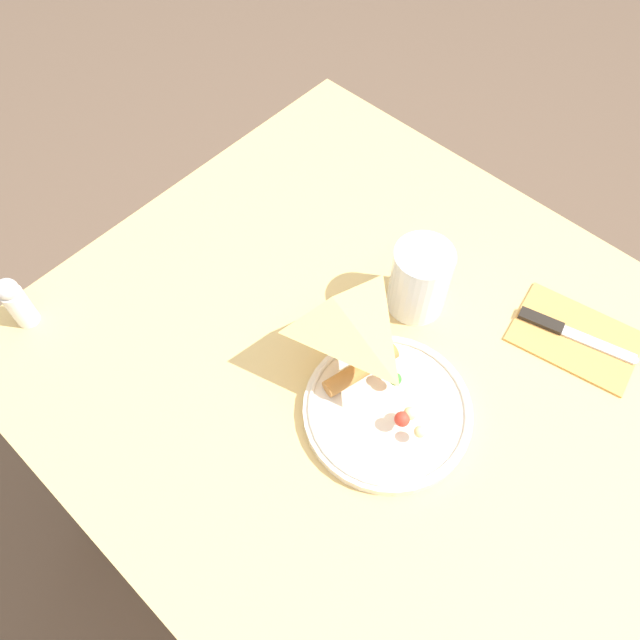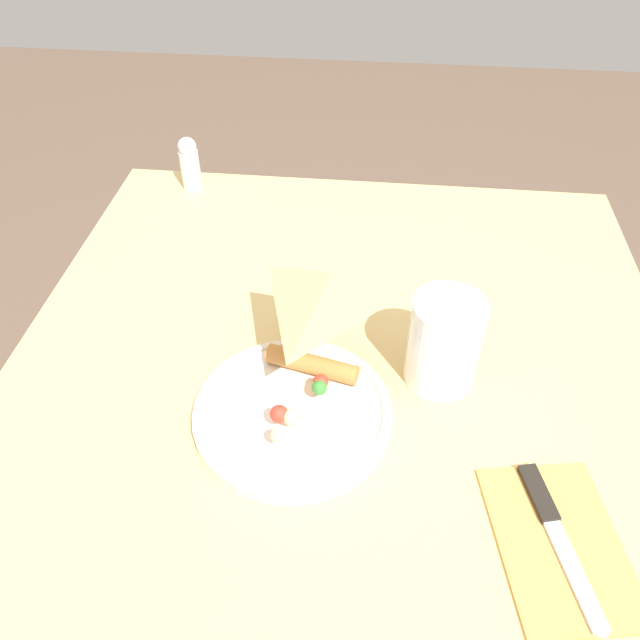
{
  "view_description": "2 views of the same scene",
  "coord_description": "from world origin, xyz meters",
  "px_view_note": "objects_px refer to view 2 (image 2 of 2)",
  "views": [
    {
      "loc": [
        0.24,
        -0.37,
        1.5
      ],
      "look_at": [
        -0.08,
        -0.02,
        0.76
      ],
      "focal_mm": 35.0,
      "sensor_mm": 36.0,
      "label": 1
    },
    {
      "loc": [
        0.52,
        0.03,
        1.29
      ],
      "look_at": [
        -0.05,
        -0.03,
        0.76
      ],
      "focal_mm": 35.0,
      "sensor_mm": 36.0,
      "label": 2
    }
  ],
  "objects_px": {
    "butter_knife": "(557,534)",
    "salt_shaker": "(190,163)",
    "plate_pizza": "(293,410)",
    "dining_table": "(339,430)",
    "milk_glass": "(443,345)",
    "napkin_folded": "(559,544)"
  },
  "relations": [
    {
      "from": "plate_pizza",
      "to": "napkin_folded",
      "type": "height_order",
      "value": "plate_pizza"
    },
    {
      "from": "dining_table",
      "to": "napkin_folded",
      "type": "relative_size",
      "value": 4.83
    },
    {
      "from": "dining_table",
      "to": "milk_glass",
      "type": "height_order",
      "value": "milk_glass"
    },
    {
      "from": "napkin_folded",
      "to": "plate_pizza",
      "type": "bearing_deg",
      "value": -114.37
    },
    {
      "from": "plate_pizza",
      "to": "butter_knife",
      "type": "xyz_separation_m",
      "value": [
        0.12,
        0.28,
        -0.01
      ]
    },
    {
      "from": "butter_knife",
      "to": "milk_glass",
      "type": "bearing_deg",
      "value": -166.63
    },
    {
      "from": "dining_table",
      "to": "butter_knife",
      "type": "bearing_deg",
      "value": 50.02
    },
    {
      "from": "butter_knife",
      "to": "plate_pizza",
      "type": "bearing_deg",
      "value": -127.82
    },
    {
      "from": "plate_pizza",
      "to": "dining_table",
      "type": "bearing_deg",
      "value": 145.74
    },
    {
      "from": "plate_pizza",
      "to": "salt_shaker",
      "type": "xyz_separation_m",
      "value": [
        -0.49,
        -0.25,
        0.03
      ]
    },
    {
      "from": "plate_pizza",
      "to": "milk_glass",
      "type": "relative_size",
      "value": 1.94
    },
    {
      "from": "butter_knife",
      "to": "salt_shaker",
      "type": "relative_size",
      "value": 1.85
    },
    {
      "from": "napkin_folded",
      "to": "salt_shaker",
      "type": "xyz_separation_m",
      "value": [
        -0.62,
        -0.53,
        0.05
      ]
    },
    {
      "from": "butter_knife",
      "to": "salt_shaker",
      "type": "height_order",
      "value": "salt_shaker"
    },
    {
      "from": "milk_glass",
      "to": "napkin_folded",
      "type": "distance_m",
      "value": 0.24
    },
    {
      "from": "milk_glass",
      "to": "napkin_folded",
      "type": "relative_size",
      "value": 0.6
    },
    {
      "from": "dining_table",
      "to": "butter_knife",
      "type": "distance_m",
      "value": 0.32
    },
    {
      "from": "milk_glass",
      "to": "butter_knife",
      "type": "xyz_separation_m",
      "value": [
        0.2,
        0.11,
        -0.05
      ]
    },
    {
      "from": "dining_table",
      "to": "napkin_folded",
      "type": "height_order",
      "value": "napkin_folded"
    },
    {
      "from": "dining_table",
      "to": "napkin_folded",
      "type": "bearing_deg",
      "value": 49.13
    },
    {
      "from": "dining_table",
      "to": "salt_shaker",
      "type": "height_order",
      "value": "salt_shaker"
    },
    {
      "from": "milk_glass",
      "to": "salt_shaker",
      "type": "distance_m",
      "value": 0.58
    }
  ]
}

